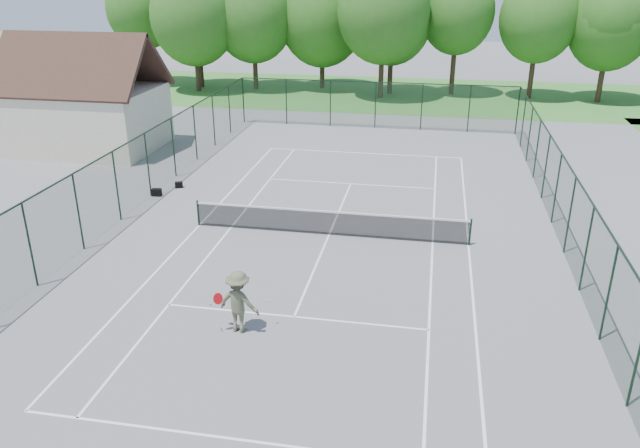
% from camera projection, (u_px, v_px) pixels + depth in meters
% --- Properties ---
extents(ground, '(140.00, 140.00, 0.00)m').
position_uv_depth(ground, '(329.00, 235.00, 25.05)').
color(ground, slate).
rests_on(ground, ground).
extents(grass_far, '(80.00, 16.00, 0.01)m').
position_uv_depth(grass_far, '(389.00, 93.00, 52.25)').
color(grass_far, '#408532').
rests_on(grass_far, ground).
extents(court_lines, '(11.05, 23.85, 0.01)m').
position_uv_depth(court_lines, '(329.00, 235.00, 25.05)').
color(court_lines, white).
rests_on(court_lines, ground).
extents(tennis_net, '(11.08, 0.08, 1.10)m').
position_uv_depth(tennis_net, '(329.00, 222.00, 24.83)').
color(tennis_net, black).
rests_on(tennis_net, ground).
extents(fence_enclosure, '(18.05, 36.05, 3.02)m').
position_uv_depth(fence_enclosure, '(329.00, 199.00, 24.45)').
color(fence_enclosure, '#1E3B22').
rests_on(fence_enclosure, ground).
extents(utility_building, '(8.60, 6.27, 6.63)m').
position_uv_depth(utility_building, '(83.00, 95.00, 35.59)').
color(utility_building, beige).
rests_on(utility_building, ground).
extents(tree_line_far, '(39.40, 6.40, 9.70)m').
position_uv_depth(tree_line_far, '(392.00, 19.00, 49.94)').
color(tree_line_far, '#432C1E').
rests_on(tree_line_far, ground).
extents(sports_bag_a, '(0.44, 0.28, 0.34)m').
position_uv_depth(sports_bag_a, '(157.00, 192.00, 29.20)').
color(sports_bag_a, black).
rests_on(sports_bag_a, ground).
extents(sports_bag_b, '(0.43, 0.36, 0.29)m').
position_uv_depth(sports_bag_b, '(179.00, 185.00, 30.27)').
color(sports_bag_b, black).
rests_on(sports_bag_b, ground).
extents(tennis_player, '(1.73, 0.94, 1.93)m').
position_uv_depth(tennis_player, '(239.00, 302.00, 18.18)').
color(tennis_player, '#565D40').
rests_on(tennis_player, ground).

